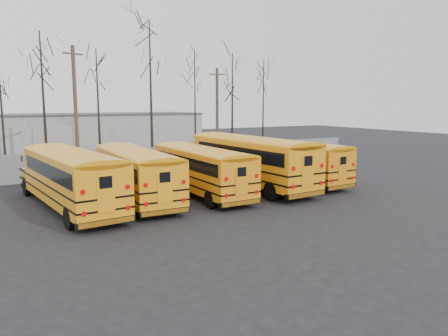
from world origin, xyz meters
TOP-DOWN VIEW (x-y plane):
  - ground at (0.00, 0.00)m, footprint 120.00×120.00m
  - fence at (0.00, 12.00)m, footprint 40.00×0.04m
  - distant_building at (2.00, 32.00)m, footprint 22.00×8.00m
  - bus_a at (-7.05, 2.94)m, footprint 3.69×11.29m
  - bus_b at (-3.59, 3.22)m, footprint 2.74×10.64m
  - bus_c at (0.24, 2.96)m, footprint 2.45×10.37m
  - bus_d at (3.92, 3.37)m, footprint 3.45×12.10m
  - bus_e at (7.46, 3.56)m, footprint 2.89×10.44m
  - utility_pole_left at (-3.75, 17.73)m, footprint 1.68×0.81m
  - utility_pole_right at (8.71, 16.26)m, footprint 1.49×0.52m
  - tree_1 at (-9.18, 17.88)m, footprint 0.26×0.26m
  - tree_2 at (-6.29, 16.87)m, footprint 0.26×0.26m
  - tree_3 at (-1.87, 17.87)m, footprint 0.26×0.26m
  - tree_4 at (2.47, 16.88)m, footprint 0.26×0.26m
  - tree_5 at (6.76, 16.95)m, footprint 0.26×0.26m
  - tree_6 at (9.06, 14.10)m, footprint 0.26×0.26m
  - tree_7 at (13.77, 16.07)m, footprint 0.26×0.26m

SIDE VIEW (x-z plane):
  - ground at x=0.00m, z-range 0.00..0.00m
  - fence at x=0.00m, z-range 0.00..2.00m
  - bus_e at x=7.46m, z-range 0.25..3.14m
  - bus_c at x=0.24m, z-range 0.25..3.14m
  - bus_b at x=-3.59m, z-range 0.25..3.21m
  - bus_a at x=-7.05m, z-range 0.27..3.37m
  - bus_d at x=3.92m, z-range 0.29..3.63m
  - distant_building at x=2.00m, z-range 0.00..4.00m
  - utility_pole_right at x=8.71m, z-range 0.12..8.64m
  - tree_7 at x=13.77m, z-range 0.00..9.60m
  - tree_6 at x=9.06m, z-range 0.00..9.71m
  - tree_3 at x=-1.87m, z-range 0.00..9.84m
  - tree_1 at x=-9.18m, z-range 0.00..10.14m
  - tree_5 at x=6.76m, z-range 0.00..10.20m
  - utility_pole_left at x=-3.75m, z-range 0.14..10.08m
  - tree_2 at x=-6.29m, z-range 0.00..10.79m
  - tree_4 at x=2.47m, z-range 0.00..12.13m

